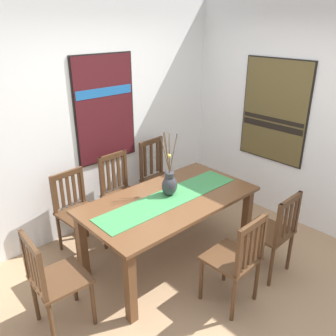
{
  "coord_description": "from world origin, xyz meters",
  "views": [
    {
      "loc": [
        -2.08,
        -1.69,
        2.44
      ],
      "look_at": [
        0.05,
        0.63,
        1.09
      ],
      "focal_mm": 37.41,
      "sensor_mm": 36.0,
      "label": 1
    }
  ],
  "objects_px": {
    "dining_table": "(170,207)",
    "painting_on_side_wall": "(274,111)",
    "chair_4": "(121,191)",
    "chair_5": "(53,279)",
    "chair_3": "(77,210)",
    "chair_2": "(159,177)",
    "chair_1": "(273,231)",
    "painting_on_back_wall": "(105,109)",
    "chair_0": "(237,258)",
    "centerpiece_vase": "(170,183)"
  },
  "relations": [
    {
      "from": "chair_3",
      "to": "chair_2",
      "type": "bearing_deg",
      "value": 1.18
    },
    {
      "from": "chair_0",
      "to": "painting_on_back_wall",
      "type": "relative_size",
      "value": 0.73
    },
    {
      "from": "chair_2",
      "to": "dining_table",
      "type": "bearing_deg",
      "value": -124.86
    },
    {
      "from": "chair_1",
      "to": "chair_2",
      "type": "xyz_separation_m",
      "value": [
        -0.0,
        1.72,
        0.02
      ]
    },
    {
      "from": "chair_1",
      "to": "chair_5",
      "type": "distance_m",
      "value": 2.09
    },
    {
      "from": "chair_1",
      "to": "chair_5",
      "type": "xyz_separation_m",
      "value": [
        -1.93,
        0.82,
        0.01
      ]
    },
    {
      "from": "centerpiece_vase",
      "to": "chair_4",
      "type": "bearing_deg",
      "value": 93.73
    },
    {
      "from": "dining_table",
      "to": "painting_on_side_wall",
      "type": "xyz_separation_m",
      "value": [
        1.74,
        -0.04,
        0.72
      ]
    },
    {
      "from": "dining_table",
      "to": "chair_0",
      "type": "relative_size",
      "value": 1.93
    },
    {
      "from": "dining_table",
      "to": "chair_4",
      "type": "bearing_deg",
      "value": 90.42
    },
    {
      "from": "chair_0",
      "to": "chair_4",
      "type": "relative_size",
      "value": 0.97
    },
    {
      "from": "dining_table",
      "to": "chair_3",
      "type": "distance_m",
      "value": 1.06
    },
    {
      "from": "chair_5",
      "to": "chair_4",
      "type": "bearing_deg",
      "value": 34.23
    },
    {
      "from": "chair_2",
      "to": "painting_on_back_wall",
      "type": "distance_m",
      "value": 1.14
    },
    {
      "from": "chair_0",
      "to": "chair_5",
      "type": "distance_m",
      "value": 1.56
    },
    {
      "from": "chair_4",
      "to": "chair_3",
      "type": "bearing_deg",
      "value": -179.47
    },
    {
      "from": "chair_0",
      "to": "chair_5",
      "type": "xyz_separation_m",
      "value": [
        -1.31,
        0.84,
        -0.0
      ]
    },
    {
      "from": "centerpiece_vase",
      "to": "painting_on_side_wall",
      "type": "relative_size",
      "value": 0.53
    },
    {
      "from": "chair_2",
      "to": "painting_on_back_wall",
      "type": "height_order",
      "value": "painting_on_back_wall"
    },
    {
      "from": "chair_1",
      "to": "chair_3",
      "type": "bearing_deg",
      "value": 125.8
    },
    {
      "from": "chair_3",
      "to": "chair_4",
      "type": "xyz_separation_m",
      "value": [
        0.6,
        0.01,
        0.02
      ]
    },
    {
      "from": "chair_3",
      "to": "chair_4",
      "type": "distance_m",
      "value": 0.6
    },
    {
      "from": "chair_0",
      "to": "painting_on_side_wall",
      "type": "height_order",
      "value": "painting_on_side_wall"
    },
    {
      "from": "chair_2",
      "to": "chair_3",
      "type": "xyz_separation_m",
      "value": [
        -1.22,
        -0.03,
        -0.01
      ]
    },
    {
      "from": "chair_3",
      "to": "painting_on_side_wall",
      "type": "relative_size",
      "value": 0.71
    },
    {
      "from": "chair_1",
      "to": "chair_5",
      "type": "height_order",
      "value": "chair_5"
    },
    {
      "from": "chair_3",
      "to": "chair_5",
      "type": "xyz_separation_m",
      "value": [
        -0.7,
        -0.88,
        0.0
      ]
    },
    {
      "from": "chair_4",
      "to": "chair_5",
      "type": "bearing_deg",
      "value": -145.77
    },
    {
      "from": "chair_0",
      "to": "painting_on_back_wall",
      "type": "xyz_separation_m",
      "value": [
        0.05,
        2.04,
        0.95
      ]
    },
    {
      "from": "centerpiece_vase",
      "to": "chair_2",
      "type": "height_order",
      "value": "centerpiece_vase"
    },
    {
      "from": "chair_3",
      "to": "painting_on_back_wall",
      "type": "xyz_separation_m",
      "value": [
        0.66,
        0.32,
        0.96
      ]
    },
    {
      "from": "chair_2",
      "to": "painting_on_side_wall",
      "type": "relative_size",
      "value": 0.78
    },
    {
      "from": "chair_3",
      "to": "chair_0",
      "type": "bearing_deg",
      "value": -70.53
    },
    {
      "from": "dining_table",
      "to": "chair_4",
      "type": "xyz_separation_m",
      "value": [
        -0.01,
        0.86,
        -0.14
      ]
    },
    {
      "from": "dining_table",
      "to": "chair_4",
      "type": "relative_size",
      "value": 1.86
    },
    {
      "from": "chair_2",
      "to": "chair_0",
      "type": "bearing_deg",
      "value": -109.33
    },
    {
      "from": "chair_0",
      "to": "chair_4",
      "type": "bearing_deg",
      "value": 90.29
    },
    {
      "from": "painting_on_back_wall",
      "to": "chair_2",
      "type": "bearing_deg",
      "value": -27.69
    },
    {
      "from": "chair_2",
      "to": "chair_4",
      "type": "relative_size",
      "value": 1.03
    },
    {
      "from": "dining_table",
      "to": "painting_on_side_wall",
      "type": "distance_m",
      "value": 1.88
    },
    {
      "from": "dining_table",
      "to": "chair_0",
      "type": "xyz_separation_m",
      "value": [
        0.0,
        -0.86,
        -0.15
      ]
    },
    {
      "from": "centerpiece_vase",
      "to": "chair_0",
      "type": "distance_m",
      "value": 1.0
    },
    {
      "from": "painting_on_side_wall",
      "to": "chair_1",
      "type": "bearing_deg",
      "value": -144.57
    },
    {
      "from": "chair_1",
      "to": "chair_3",
      "type": "height_order",
      "value": "chair_1"
    },
    {
      "from": "chair_4",
      "to": "painting_on_back_wall",
      "type": "bearing_deg",
      "value": 79.93
    },
    {
      "from": "centerpiece_vase",
      "to": "chair_5",
      "type": "height_order",
      "value": "centerpiece_vase"
    },
    {
      "from": "painting_on_back_wall",
      "to": "painting_on_side_wall",
      "type": "xyz_separation_m",
      "value": [
        1.69,
        -1.22,
        -0.08
      ]
    },
    {
      "from": "chair_4",
      "to": "painting_on_side_wall",
      "type": "bearing_deg",
      "value": -27.51
    },
    {
      "from": "chair_1",
      "to": "chair_2",
      "type": "height_order",
      "value": "chair_2"
    },
    {
      "from": "chair_0",
      "to": "painting_on_back_wall",
      "type": "bearing_deg",
      "value": 88.67
    }
  ]
}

